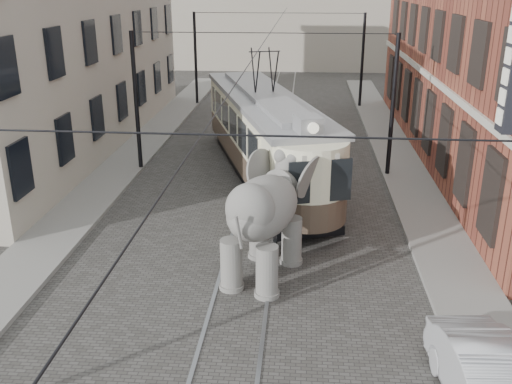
# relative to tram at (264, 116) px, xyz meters

# --- Properties ---
(ground) EXTENTS (120.00, 120.00, 0.00)m
(ground) POSITION_rel_tram_xyz_m (0.09, -5.57, -2.66)
(ground) COLOR #43413E
(tram_rails) EXTENTS (1.54, 80.00, 0.02)m
(tram_rails) POSITION_rel_tram_xyz_m (0.09, -5.57, -2.65)
(tram_rails) COLOR slate
(tram_rails) RESTS_ON ground
(sidewalk_right) EXTENTS (2.00, 60.00, 0.15)m
(sidewalk_right) POSITION_rel_tram_xyz_m (6.09, -5.57, -2.59)
(sidewalk_right) COLOR slate
(sidewalk_right) RESTS_ON ground
(sidewalk_left) EXTENTS (2.00, 60.00, 0.15)m
(sidewalk_left) POSITION_rel_tram_xyz_m (-6.41, -5.57, -2.59)
(sidewalk_left) COLOR slate
(sidewalk_left) RESTS_ON ground
(stucco_building) EXTENTS (7.00, 24.00, 10.00)m
(stucco_building) POSITION_rel_tram_xyz_m (-10.91, 4.43, 2.34)
(stucco_building) COLOR #9E9683
(stucco_building) RESTS_ON ground
(catenary) EXTENTS (11.00, 30.20, 6.00)m
(catenary) POSITION_rel_tram_xyz_m (-0.11, -0.57, 0.34)
(catenary) COLOR black
(catenary) RESTS_ON ground
(tram) EXTENTS (6.64, 13.62, 5.32)m
(tram) POSITION_rel_tram_xyz_m (0.00, 0.00, 0.00)
(tram) COLOR beige
(tram) RESTS_ON ground
(elephant) EXTENTS (4.34, 5.91, 3.23)m
(elephant) POSITION_rel_tram_xyz_m (0.58, -8.73, -1.04)
(elephant) COLOR slate
(elephant) RESTS_ON ground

